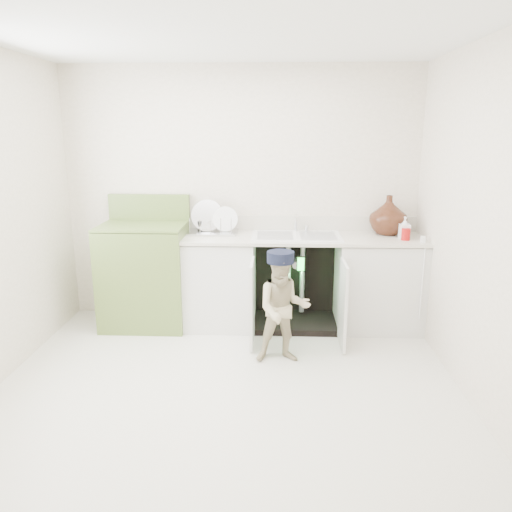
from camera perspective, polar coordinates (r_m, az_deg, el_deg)
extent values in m
plane|color=beige|center=(3.97, -3.18, -14.24)|extent=(3.50, 3.50, 0.00)
cube|color=silver|center=(5.02, -1.73, 6.94)|extent=(3.50, 2.50, 0.02)
cube|color=silver|center=(2.10, -7.56, -3.76)|extent=(3.50, 2.50, 0.02)
cube|color=silver|center=(3.79, 23.93, 3.27)|extent=(2.50, 3.00, 0.02)
plane|color=white|center=(3.54, -3.79, 24.13)|extent=(3.50, 3.50, 0.00)
cube|color=silver|center=(4.93, -4.81, -3.02)|extent=(0.80, 0.60, 0.86)
cube|color=silver|center=(4.99, 13.76, -3.17)|extent=(0.80, 0.60, 0.86)
cube|color=black|center=(5.15, 4.43, -2.23)|extent=(0.80, 0.06, 0.86)
cube|color=black|center=(5.03, 4.44, -7.48)|extent=(0.80, 0.60, 0.06)
cylinder|color=gray|center=(4.98, 3.69, -2.56)|extent=(0.05, 0.05, 0.70)
cylinder|color=gray|center=(4.99, 5.30, -2.58)|extent=(0.05, 0.05, 0.70)
cylinder|color=gray|center=(4.89, 4.55, -0.83)|extent=(0.07, 0.18, 0.07)
cube|color=silver|center=(4.43, -0.44, -5.39)|extent=(0.03, 0.40, 0.76)
cube|color=silver|center=(4.47, 9.91, -5.46)|extent=(0.02, 0.40, 0.76)
cube|color=beige|center=(4.78, 4.64, 2.08)|extent=(2.44, 0.64, 0.03)
cube|color=beige|center=(5.04, 4.54, 3.78)|extent=(2.44, 0.02, 0.15)
cube|color=white|center=(4.78, 4.64, 2.19)|extent=(0.85, 0.55, 0.02)
cube|color=gray|center=(4.77, 2.18, 2.34)|extent=(0.34, 0.40, 0.01)
cube|color=gray|center=(4.79, 7.10, 2.28)|extent=(0.34, 0.40, 0.01)
cylinder|color=silver|center=(4.97, 4.57, 3.80)|extent=(0.03, 0.03, 0.17)
cylinder|color=silver|center=(4.90, 4.61, 4.53)|extent=(0.02, 0.14, 0.02)
cylinder|color=silver|center=(4.99, 5.82, 3.22)|extent=(0.04, 0.04, 0.06)
cylinder|color=white|center=(4.75, 18.47, -2.90)|extent=(0.01, 0.01, 0.70)
cube|color=white|center=(4.74, 18.54, 1.82)|extent=(0.04, 0.02, 0.06)
cube|color=silver|center=(4.93, -5.07, 2.74)|extent=(0.50, 0.34, 0.02)
cylinder|color=silver|center=(4.94, -5.58, 3.82)|extent=(0.31, 0.11, 0.30)
cylinder|color=white|center=(4.90, -3.53, 3.64)|extent=(0.25, 0.06, 0.24)
cylinder|color=silver|center=(4.84, -7.60, 3.49)|extent=(0.01, 0.01, 0.15)
cylinder|color=silver|center=(4.83, -6.43, 3.49)|extent=(0.01, 0.01, 0.15)
cylinder|color=silver|center=(4.81, -5.24, 3.49)|extent=(0.01, 0.01, 0.15)
cylinder|color=silver|center=(4.80, -4.05, 3.49)|extent=(0.01, 0.01, 0.15)
cylinder|color=silver|center=(4.79, -2.86, 3.48)|extent=(0.01, 0.01, 0.15)
imported|color=#4A1F15|center=(4.99, 14.89, 4.55)|extent=(0.36, 0.36, 0.38)
imported|color=#FC460D|center=(4.97, 15.27, 3.70)|extent=(0.09, 0.09, 0.24)
imported|color=white|center=(4.84, 16.62, 3.10)|extent=(0.09, 0.09, 0.21)
cylinder|color=#A90F0E|center=(4.79, 16.75, 2.40)|extent=(0.08, 0.08, 0.11)
cylinder|color=#AF0F0F|center=(4.94, -9.10, 3.11)|extent=(0.05, 0.05, 0.10)
cylinder|color=#C7BD92|center=(4.85, -8.59, 2.81)|extent=(0.06, 0.06, 0.08)
cylinder|color=black|center=(4.93, -6.43, 3.31)|extent=(0.04, 0.04, 0.12)
cube|color=white|center=(4.76, -9.43, 2.63)|extent=(0.05, 0.05, 0.09)
cube|color=olive|center=(5.02, -12.51, -2.27)|extent=(0.81, 0.65, 0.98)
cube|color=olive|center=(4.90, -12.83, 3.43)|extent=(0.81, 0.65, 0.02)
cube|color=olive|center=(5.15, -12.10, 5.50)|extent=(0.81, 0.06, 0.26)
cylinder|color=black|center=(4.81, -15.66, 2.96)|extent=(0.18, 0.18, 0.02)
cylinder|color=silver|center=(4.80, -15.67, 3.10)|extent=(0.21, 0.21, 0.01)
cylinder|color=black|center=(5.11, -14.58, 3.68)|extent=(0.18, 0.18, 0.02)
cylinder|color=silver|center=(5.10, -14.58, 3.82)|extent=(0.21, 0.21, 0.01)
cylinder|color=black|center=(4.70, -10.93, 2.98)|extent=(0.18, 0.18, 0.02)
cylinder|color=silver|center=(4.69, -10.94, 3.13)|extent=(0.21, 0.21, 0.01)
cylinder|color=black|center=(5.00, -10.11, 3.71)|extent=(0.18, 0.18, 0.02)
cylinder|color=silver|center=(5.00, -10.12, 3.85)|extent=(0.21, 0.21, 0.01)
imported|color=#CAB991|center=(4.12, 3.11, -6.03)|extent=(0.48, 0.39, 0.93)
cylinder|color=black|center=(3.99, 3.20, -0.18)|extent=(0.24, 0.24, 0.09)
cube|color=black|center=(4.10, 3.04, -0.31)|extent=(0.18, 0.11, 0.01)
cube|color=black|center=(4.49, 5.14, -0.91)|extent=(0.07, 0.01, 0.14)
cube|color=#26F23F|center=(4.48, 5.14, -0.94)|extent=(0.06, 0.00, 0.12)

